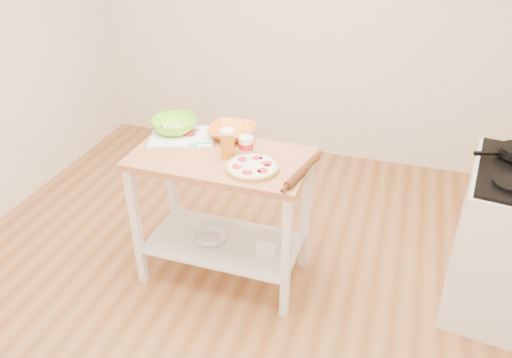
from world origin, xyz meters
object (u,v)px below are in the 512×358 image
(cutting_board, at_px, (182,136))
(yogurt_tub, at_px, (246,145))
(prep_island, at_px, (222,192))
(shelf_glass_bowl, at_px, (211,237))
(pizza, at_px, (252,167))
(green_bowl, at_px, (175,126))
(rolling_pin, at_px, (303,171))
(beer_pint, at_px, (228,143))
(knife, at_px, (173,129))
(shelf_bin, at_px, (268,244))
(spatula, at_px, (199,144))
(orange_bowl, at_px, (232,132))

(cutting_board, relative_size, yogurt_tub, 2.51)
(prep_island, relative_size, shelf_glass_bowl, 5.02)
(pizza, relative_size, shelf_glass_bowl, 1.43)
(green_bowl, bearing_deg, rolling_pin, -17.28)
(cutting_board, bearing_deg, shelf_glass_bowl, -54.99)
(pizza, height_order, beer_pint, beer_pint)
(rolling_pin, xyz_separation_m, shelf_glass_bowl, (-0.60, 0.05, -0.63))
(knife, xyz_separation_m, yogurt_tub, (0.55, -0.15, 0.04))
(green_bowl, xyz_separation_m, rolling_pin, (0.91, -0.28, -0.02))
(rolling_pin, bearing_deg, pizza, -173.49)
(beer_pint, height_order, yogurt_tub, yogurt_tub)
(shelf_glass_bowl, relative_size, shelf_bin, 1.77)
(spatula, xyz_separation_m, shelf_glass_bowl, (0.08, -0.10, -0.62))
(green_bowl, distance_m, yogurt_tub, 0.55)
(beer_pint, height_order, shelf_bin, beer_pint)
(rolling_pin, xyz_separation_m, shelf_bin, (-0.21, 0.06, -0.60))
(pizza, xyz_separation_m, shelf_bin, (0.08, 0.09, -0.60))
(spatula, bearing_deg, shelf_bin, -22.18)
(pizza, xyz_separation_m, yogurt_tub, (-0.09, 0.17, 0.04))
(green_bowl, xyz_separation_m, shelf_bin, (0.70, -0.23, -0.63))
(prep_island, distance_m, shelf_glass_bowl, 0.36)
(prep_island, relative_size, pizza, 3.51)
(beer_pint, bearing_deg, knife, 154.48)
(spatula, xyz_separation_m, rolling_pin, (0.68, -0.14, 0.01))
(prep_island, xyz_separation_m, shelf_bin, (0.31, -0.01, -0.32))
(beer_pint, distance_m, rolling_pin, 0.47)
(cutting_board, relative_size, rolling_pin, 1.25)
(orange_bowl, height_order, yogurt_tub, yogurt_tub)
(rolling_pin, bearing_deg, spatula, 167.99)
(prep_island, relative_size, rolling_pin, 2.84)
(pizza, height_order, shelf_bin, pizza)
(knife, xyz_separation_m, rolling_pin, (0.92, -0.29, 0.00))
(orange_bowl, bearing_deg, green_bowl, -174.02)
(green_bowl, height_order, shelf_bin, green_bowl)
(shelf_glass_bowl, xyz_separation_m, shelf_bin, (0.39, 0.01, 0.03))
(cutting_board, xyz_separation_m, green_bowl, (-0.08, 0.06, 0.04))
(prep_island, height_order, shelf_glass_bowl, prep_island)
(pizza, height_order, rolling_pin, pizza)
(shelf_bin, bearing_deg, rolling_pin, -15.07)
(knife, height_order, yogurt_tub, yogurt_tub)
(yogurt_tub, height_order, shelf_glass_bowl, yogurt_tub)
(knife, height_order, rolling_pin, rolling_pin)
(pizza, distance_m, yogurt_tub, 0.20)
(spatula, xyz_separation_m, shelf_bin, (0.47, -0.09, -0.60))
(pizza, height_order, knife, pizza)
(prep_island, relative_size, yogurt_tub, 5.69)
(orange_bowl, distance_m, rolling_pin, 0.62)
(orange_bowl, xyz_separation_m, green_bowl, (-0.38, -0.04, 0.01))
(shelf_bin, bearing_deg, shelf_glass_bowl, -178.51)
(rolling_pin, distance_m, shelf_bin, 0.64)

